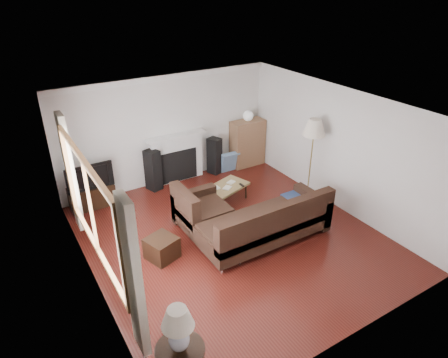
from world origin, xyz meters
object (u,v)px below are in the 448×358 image
bookshelf (247,143)px  coffee_table (225,195)px  sectional_sofa (265,220)px  tv_stand (92,196)px  floor_lamp (311,161)px

bookshelf → coffee_table: size_ratio=1.15×
sectional_sofa → coffee_table: bearing=86.7°
tv_stand → sectional_sofa: size_ratio=0.34×
floor_lamp → sectional_sofa: bearing=-156.7°
tv_stand → floor_lamp: (4.07, -2.13, 0.68)m
tv_stand → sectional_sofa: sectional_sofa is taller
bookshelf → coffee_table: (-1.50, -1.37, -0.39)m
bookshelf → floor_lamp: 2.17m
bookshelf → sectional_sofa: 3.29m
coffee_table → tv_stand: bearing=133.3°
tv_stand → bookshelf: 3.96m
sectional_sofa → floor_lamp: floor_lamp is taller
tv_stand → floor_lamp: bearing=-27.6°
coffee_table → floor_lamp: (1.62, -0.77, 0.71)m
tv_stand → floor_lamp: 4.64m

